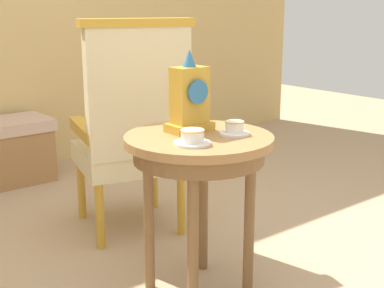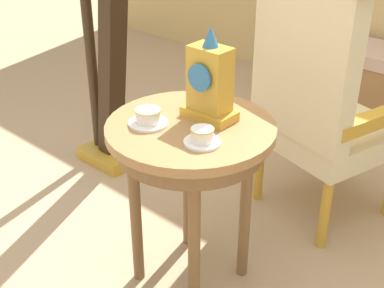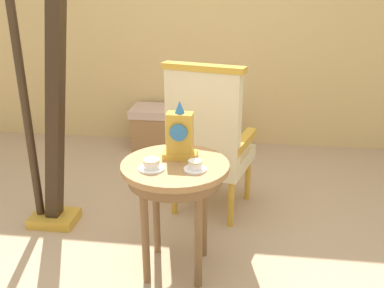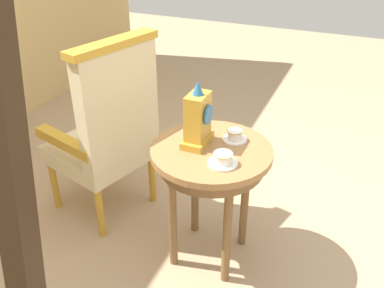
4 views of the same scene
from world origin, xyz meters
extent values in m
plane|color=tan|center=(0.00, 0.00, 0.00)|extent=(10.00, 10.00, 0.00)
cube|color=tan|center=(0.00, 2.25, 1.40)|extent=(6.00, 0.10, 2.80)
cylinder|color=#9E7042|center=(0.06, -0.03, 0.68)|extent=(0.60, 0.60, 0.03)
cylinder|color=brown|center=(0.06, -0.03, 0.62)|extent=(0.53, 0.53, 0.07)
cylinder|color=brown|center=(0.21, 0.12, 0.33)|extent=(0.04, 0.04, 0.66)
cylinder|color=brown|center=(-0.09, 0.12, 0.33)|extent=(0.04, 0.04, 0.66)
cylinder|color=brown|center=(-0.09, -0.18, 0.33)|extent=(0.04, 0.04, 0.66)
cylinder|color=brown|center=(0.21, -0.18, 0.33)|extent=(0.04, 0.04, 0.66)
cylinder|color=white|center=(-0.06, -0.12, 0.70)|extent=(0.14, 0.14, 0.01)
cylinder|color=white|center=(-0.06, -0.12, 0.73)|extent=(0.09, 0.09, 0.05)
torus|color=gold|center=(-0.06, -0.12, 0.75)|extent=(0.09, 0.09, 0.00)
cylinder|color=white|center=(0.18, -0.10, 0.70)|extent=(0.12, 0.12, 0.01)
cylinder|color=white|center=(0.18, -0.10, 0.73)|extent=(0.07, 0.07, 0.05)
torus|color=gold|center=(0.18, -0.10, 0.75)|extent=(0.08, 0.08, 0.00)
cube|color=gold|center=(0.07, 0.06, 0.71)|extent=(0.19, 0.11, 0.04)
cube|color=gold|center=(0.07, 0.06, 0.84)|extent=(0.14, 0.09, 0.23)
cylinder|color=teal|center=(0.07, 0.00, 0.86)|extent=(0.10, 0.01, 0.10)
cylinder|color=white|center=(0.07, 0.00, 0.86)|extent=(0.08, 0.00, 0.08)
cone|color=teal|center=(0.07, 0.06, 0.99)|extent=(0.06, 0.06, 0.07)
cube|color=beige|center=(0.21, 0.76, 0.41)|extent=(0.64, 0.64, 0.11)
cube|color=beige|center=(0.15, 0.55, 0.78)|extent=(0.53, 0.22, 0.64)
cube|color=gold|center=(0.15, 0.55, 1.12)|extent=(0.57, 0.25, 0.04)
cube|color=gold|center=(0.43, 0.70, 0.57)|extent=(0.19, 0.47, 0.06)
cube|color=gold|center=(-0.01, 0.83, 0.57)|extent=(0.19, 0.47, 0.06)
cylinder|color=gold|center=(0.48, 0.92, 0.18)|extent=(0.04, 0.04, 0.35)
cylinder|color=gold|center=(0.05, 1.04, 0.18)|extent=(0.04, 0.04, 0.35)
cylinder|color=gold|center=(0.36, 0.49, 0.18)|extent=(0.04, 0.04, 0.35)
cylinder|color=gold|center=(-0.06, 0.61, 0.18)|extent=(0.04, 0.04, 0.35)
cube|color=gold|center=(-0.90, 0.37, 0.04)|extent=(0.32, 0.24, 0.07)
cylinder|color=#332314|center=(-1.00, 0.37, 0.90)|extent=(0.06, 0.06, 1.65)
cube|color=black|center=(-0.80, 0.37, 0.82)|extent=(0.28, 0.11, 1.52)
cube|color=#CCA893|center=(-0.23, 1.95, 0.40)|extent=(0.98, 0.40, 0.08)
cube|color=#9E7042|center=(-0.23, 1.95, 0.18)|extent=(0.94, 0.38, 0.36)
camera|label=1|loc=(-1.28, -1.66, 1.21)|focal=50.73mm
camera|label=2|loc=(1.16, -1.26, 1.52)|focal=49.39mm
camera|label=3|loc=(0.42, -2.13, 1.62)|focal=39.31mm
camera|label=4|loc=(-1.60, -0.63, 1.75)|focal=39.22mm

